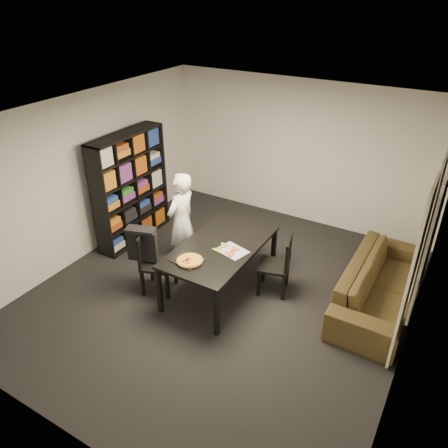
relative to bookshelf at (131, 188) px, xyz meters
The scene contains 16 objects.
room 2.26m from the bookshelf, 15.56° to the right, with size 5.01×5.51×2.61m.
window_pane 4.67m from the bookshelf, ahead, with size 0.02×1.40×1.60m, color black.
window_frame 4.67m from the bookshelf, ahead, with size 0.03×1.52×1.72m, color white.
curtain_left 4.59m from the bookshelf, ahead, with size 0.03×0.70×2.25m, color silver.
curtain_right 4.59m from the bookshelf, ahead, with size 0.03×0.70×2.25m, color silver.
bookshelf is the anchor object (origin of this frame).
dining_table 2.15m from the bookshelf, 14.08° to the right, with size 1.00×1.81×0.75m.
chair_left 1.65m from the bookshelf, 39.82° to the right, with size 0.55×0.55×0.94m.
chair_right 2.87m from the bookshelf, ahead, with size 0.51×0.51×0.91m.
draped_jacket 1.54m from the bookshelf, 43.89° to the right, with size 0.45×0.30×0.52m.
person 1.28m from the bookshelf, 13.08° to the right, with size 0.58×0.38×1.58m, color white.
baking_tray 2.18m from the bookshelf, 29.65° to the right, with size 0.40×0.32×0.01m, color black.
pepperoni_pizza 2.23m from the bookshelf, 29.22° to the right, with size 0.35×0.35×0.03m.
kitchen_towel 2.37m from the bookshelf, 13.83° to the right, with size 0.40×0.30×0.01m, color white.
pizza_slices 2.29m from the bookshelf, 14.88° to the right, with size 0.37×0.31×0.01m, color gold, non-canonical shape.
sofa 4.22m from the bookshelf, ahead, with size 2.26×0.88×0.66m, color #42381A.
Camera 1 is at (2.60, -4.38, 4.02)m, focal length 35.00 mm.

